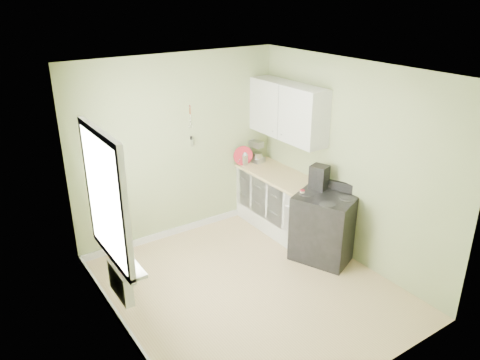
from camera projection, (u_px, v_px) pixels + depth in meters
floor at (250, 289)px, 5.88m from camera, size 3.20×3.60×0.02m
ceiling at (252, 71)px, 4.83m from camera, size 3.20×3.60×0.02m
wall_back at (178, 148)px, 6.74m from camera, size 3.20×0.02×2.70m
wall_left at (115, 228)px, 4.53m from camera, size 0.02×3.60×2.70m
wall_right at (350, 163)px, 6.19m from camera, size 0.02×3.60×2.70m
base_cabinets at (282, 204)px, 7.15m from camera, size 0.60×1.60×0.87m
countertop at (282, 177)px, 6.97m from camera, size 0.64×1.60×0.04m
upper_cabinets at (288, 111)px, 6.74m from camera, size 0.35×1.40×0.80m
window at (105, 198)px, 4.69m from camera, size 0.06×1.14×1.44m
window_sill at (119, 253)px, 4.99m from camera, size 0.18×1.14×0.04m
radiator at (121, 283)px, 5.06m from camera, size 0.12×0.50×0.35m
wall_utensils at (191, 132)px, 6.74m from camera, size 0.02×0.14×0.58m
stove at (324, 227)px, 6.39m from camera, size 0.94×0.96×1.06m
stand_mixer at (255, 151)px, 7.47m from camera, size 0.24×0.33×0.37m
kettle at (245, 158)px, 7.34m from camera, size 0.20×0.12×0.21m
coffee_maker at (319, 179)px, 6.39m from camera, size 0.27×0.28×0.36m
red_tray at (243, 156)px, 7.30m from camera, size 0.31×0.15×0.31m
jar at (302, 192)px, 6.29m from camera, size 0.07×0.07×0.07m
plant_a at (125, 246)px, 4.78m from camera, size 0.20×0.18×0.32m
plant_b at (118, 239)px, 4.93m from camera, size 0.21×0.21×0.30m
plant_c at (113, 233)px, 5.05m from camera, size 0.21×0.21×0.31m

